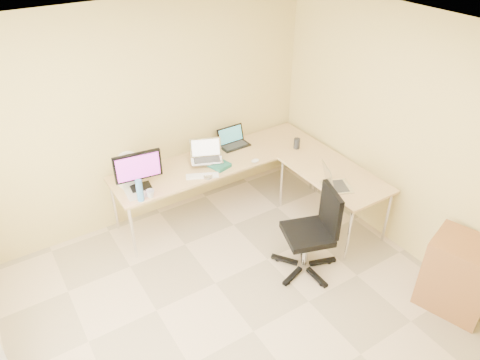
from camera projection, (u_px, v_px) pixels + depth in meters
floor at (253, 331)px, 4.15m from camera, size 4.50×4.50×0.00m
ceiling at (261, 59)px, 2.71m from camera, size 4.50×4.50×0.00m
wall_back at (145, 118)px, 5.02m from camera, size 4.50×0.00×4.50m
wall_right at (431, 152)px, 4.37m from camera, size 0.00×4.50×4.50m
desk_main at (220, 184)px, 5.57m from camera, size 2.65×0.70×0.73m
desk_return at (332, 198)px, 5.31m from camera, size 0.70×1.30×0.73m
monitor at (138, 171)px, 4.73m from camera, size 0.53×0.23×0.44m
book_stack at (218, 164)px, 5.22m from camera, size 0.26×0.31×0.04m
laptop_center at (206, 152)px, 5.19m from camera, size 0.45×0.41×0.24m
laptop_black at (234, 138)px, 5.58m from camera, size 0.38×0.28×0.24m
keyboard at (202, 176)px, 5.04m from camera, size 0.38×0.25×0.02m
mouse at (255, 161)px, 5.30m from camera, size 0.12×0.09×0.04m
mug at (150, 194)px, 4.68m from camera, size 0.11×0.11×0.09m
cd_stack at (208, 177)px, 5.01m from camera, size 0.12×0.12×0.03m
water_bottle at (140, 190)px, 4.59m from camera, size 0.09×0.09×0.25m
papers at (135, 192)px, 4.77m from camera, size 0.22×0.30×0.01m
white_box at (128, 180)px, 4.90m from camera, size 0.23×0.19×0.08m
desk_fan at (127, 165)px, 4.94m from camera, size 0.29×0.29×0.32m
black_cup at (297, 143)px, 5.56m from camera, size 0.09×0.09×0.13m
laptop_return at (338, 178)px, 4.79m from camera, size 0.44×0.40×0.24m
office_chair at (307, 233)px, 4.57m from camera, size 0.76×0.76×1.00m
cabinet at (458, 277)px, 4.24m from camera, size 0.64×0.71×0.83m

